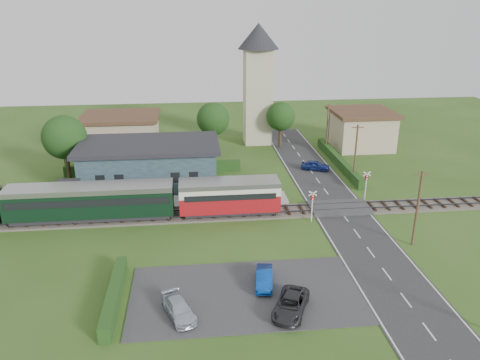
{
  "coord_description": "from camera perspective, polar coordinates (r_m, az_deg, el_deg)",
  "views": [
    {
      "loc": [
        -5.01,
        -41.17,
        20.24
      ],
      "look_at": [
        -0.22,
        4.0,
        2.99
      ],
      "focal_mm": 35.0,
      "sensor_mm": 36.0,
      "label": 1
    }
  ],
  "objects": [
    {
      "name": "utility_pole_c",
      "position": [
        57.13,
        13.9,
        3.27
      ],
      "size": [
        1.4,
        0.22,
        7.0
      ],
      "color": "#473321",
      "rests_on": "ground"
    },
    {
      "name": "utility_pole_b",
      "position": [
        43.39,
        20.81,
        -3.16
      ],
      "size": [
        1.4,
        0.22,
        7.0
      ],
      "color": "#473321",
      "rests_on": "ground"
    },
    {
      "name": "pedestrian_far",
      "position": [
        51.04,
        -16.61,
        -1.88
      ],
      "size": [
        0.93,
        1.03,
        1.73
      ],
      "primitive_type": "imported",
      "rotation": [
        0.0,
        0.0,
        1.98
      ],
      "color": "gray",
      "rests_on": "platform"
    },
    {
      "name": "car_park_silver",
      "position": [
        33.45,
        -7.47,
        -15.31
      ],
      "size": [
        2.8,
        4.08,
        1.1
      ],
      "primitive_type": "imported",
      "rotation": [
        0.0,
        0.0,
        0.37
      ],
      "color": "#B0B8C9",
      "rests_on": "car_park"
    },
    {
      "name": "house_west",
      "position": [
        69.16,
        -14.23,
        5.54
      ],
      "size": [
        10.8,
        8.8,
        5.5
      ],
      "color": "tan",
      "rests_on": "ground"
    },
    {
      "name": "utility_pole_d",
      "position": [
        68.09,
        10.59,
        6.32
      ],
      "size": [
        1.4,
        0.22,
        7.0
      ],
      "color": "#473321",
      "rests_on": "ground"
    },
    {
      "name": "car_park",
      "position": [
        35.66,
        0.68,
        -13.72
      ],
      "size": [
        17.0,
        9.0,
        0.08
      ],
      "primitive_type": "cube",
      "color": "#333335",
      "rests_on": "ground"
    },
    {
      "name": "streetlamp_east",
      "position": [
        73.38,
        10.83,
        6.87
      ],
      "size": [
        0.3,
        0.3,
        5.15
      ],
      "color": "#3F3F47",
      "rests_on": "ground"
    },
    {
      "name": "train",
      "position": [
        48.64,
        -21.42,
        -2.52
      ],
      "size": [
        43.2,
        2.9,
        3.4
      ],
      "color": "#232328",
      "rests_on": "ground"
    },
    {
      "name": "crossing_signal_near",
      "position": [
        46.04,
        8.81,
        -2.62
      ],
      "size": [
        0.84,
        0.28,
        3.28
      ],
      "color": "silver",
      "rests_on": "ground"
    },
    {
      "name": "equipment_hut",
      "position": [
        51.59,
        -20.21,
        -1.56
      ],
      "size": [
        2.3,
        2.3,
        2.55
      ],
      "color": "#BEB492",
      "rests_on": "platform"
    },
    {
      "name": "car_park_dark",
      "position": [
        33.69,
        6.2,
        -14.85
      ],
      "size": [
        3.58,
        4.73,
        1.19
      ],
      "primitive_type": "imported",
      "rotation": [
        0.0,
        0.0,
        -0.43
      ],
      "color": "#2A2A2E",
      "rests_on": "car_park"
    },
    {
      "name": "church_tower",
      "position": [
        70.61,
        2.21,
        12.63
      ],
      "size": [
        6.0,
        6.0,
        17.6
      ],
      "color": "#BEB492",
      "rests_on": "ground"
    },
    {
      "name": "pedestrian_near",
      "position": [
        50.24,
        -3.34,
        -1.23
      ],
      "size": [
        0.72,
        0.47,
        1.96
      ],
      "primitive_type": "imported",
      "rotation": [
        0.0,
        0.0,
        3.15
      ],
      "color": "gray",
      "rests_on": "platform"
    },
    {
      "name": "tree_a",
      "position": [
        59.07,
        -20.62,
        4.88
      ],
      "size": [
        5.2,
        5.2,
        8.0
      ],
      "color": "#332316",
      "rests_on": "ground"
    },
    {
      "name": "tree_b",
      "position": [
        66.02,
        -3.31,
        7.43
      ],
      "size": [
        4.6,
        4.6,
        7.34
      ],
      "color": "#332316",
      "rests_on": "ground"
    },
    {
      "name": "crossing_deck",
      "position": [
        49.9,
        12.01,
        -3.34
      ],
      "size": [
        6.2,
        3.4,
        0.45
      ],
      "primitive_type": "cube",
      "color": "#333335",
      "rests_on": "ground"
    },
    {
      "name": "car_park_blue",
      "position": [
        36.33,
        2.98,
        -11.85
      ],
      "size": [
        1.77,
        3.67,
        1.16
      ],
      "primitive_type": "imported",
      "rotation": [
        0.0,
        0.0,
        -0.16
      ],
      "color": "#083794",
      "rests_on": "car_park"
    },
    {
      "name": "tree_c",
      "position": [
        69.22,
        4.98,
        7.7
      ],
      "size": [
        4.2,
        4.2,
        6.78
      ],
      "color": "#332316",
      "rests_on": "ground"
    },
    {
      "name": "station_building",
      "position": [
        55.26,
        -10.93,
        1.89
      ],
      "size": [
        16.0,
        9.0,
        5.3
      ],
      "color": "#25393E",
      "rests_on": "ground"
    },
    {
      "name": "railway_track",
      "position": [
        47.9,
        0.51,
        -4.06
      ],
      "size": [
        76.0,
        3.2,
        0.49
      ],
      "color": "#4C443D",
      "rests_on": "ground"
    },
    {
      "name": "crossing_signal_far",
      "position": [
        52.44,
        15.14,
        -0.15
      ],
      "size": [
        0.84,
        0.28,
        3.28
      ],
      "color": "silver",
      "rests_on": "ground"
    },
    {
      "name": "ground",
      "position": [
        46.15,
        0.79,
        -5.22
      ],
      "size": [
        120.0,
        120.0,
        0.0
      ],
      "primitive_type": "plane",
      "color": "#2D4C19"
    },
    {
      "name": "hedge_roadside",
      "position": [
        63.43,
        11.9,
        2.3
      ],
      "size": [
        0.8,
        18.0,
        1.2
      ],
      "primitive_type": "cube",
      "color": "#193814",
      "rests_on": "ground"
    },
    {
      "name": "hedge_carpark",
      "position": [
        35.67,
        -15.09,
        -13.43
      ],
      "size": [
        0.8,
        9.0,
        1.2
      ],
      "primitive_type": "cube",
      "color": "#193814",
      "rests_on": "ground"
    },
    {
      "name": "platform",
      "position": [
        50.75,
        -11.21,
        -2.86
      ],
      "size": [
        30.0,
        3.0,
        0.45
      ],
      "primitive_type": "cube",
      "color": "gray",
      "rests_on": "ground"
    },
    {
      "name": "road",
      "position": [
        48.26,
        12.7,
        -4.52
      ],
      "size": [
        6.0,
        70.0,
        0.05
      ],
      "primitive_type": "cube",
      "color": "#28282B",
      "rests_on": "ground"
    },
    {
      "name": "hedge_station",
      "position": [
        60.17,
        -10.48,
        1.43
      ],
      "size": [
        22.0,
        0.8,
        1.3
      ],
      "primitive_type": "cube",
      "color": "#193814",
      "rests_on": "ground"
    },
    {
      "name": "car_on_road",
      "position": [
        60.91,
        9.18,
        1.77
      ],
      "size": [
        3.88,
        2.66,
        1.23
      ],
      "primitive_type": "imported",
      "rotation": [
        0.0,
        0.0,
        1.2
      ],
      "color": "navy",
      "rests_on": "road"
    },
    {
      "name": "streetlamp_west",
      "position": [
        65.78,
        -20.86,
        4.25
      ],
      "size": [
        0.3,
        0.3,
        5.15
      ],
      "color": "#3F3F47",
      "rests_on": "ground"
    },
    {
      "name": "house_east",
      "position": [
        71.95,
        14.56,
        6.09
      ],
      "size": [
        8.8,
        8.8,
        5.5
      ],
      "color": "tan",
      "rests_on": "ground"
    }
  ]
}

